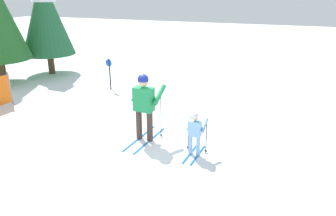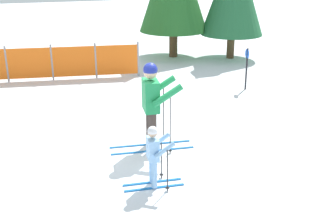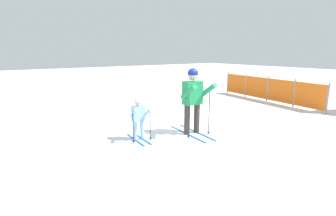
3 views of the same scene
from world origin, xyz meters
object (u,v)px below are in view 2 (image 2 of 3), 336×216
(skier_child, at_px, (154,152))
(safety_fence, at_px, (52,62))
(skier_adult, at_px, (152,98))
(trail_marker, at_px, (247,64))

(skier_child, xyz_separation_m, safety_fence, (-1.29, 7.25, -0.07))
(skier_adult, distance_m, safety_fence, 6.05)
(skier_child, distance_m, safety_fence, 7.36)
(skier_child, xyz_separation_m, trail_marker, (4.06, 4.54, 0.12))
(skier_child, bearing_deg, safety_fence, 104.22)
(skier_child, distance_m, trail_marker, 6.09)
(skier_adult, distance_m, trail_marker, 4.81)
(skier_child, height_order, safety_fence, safety_fence)
(skier_adult, relative_size, trail_marker, 1.47)
(skier_adult, bearing_deg, trail_marker, 45.37)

